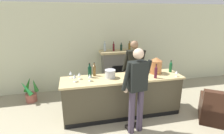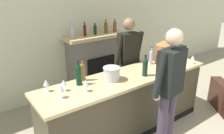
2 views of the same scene
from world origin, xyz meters
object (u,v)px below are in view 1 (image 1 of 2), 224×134
fireplace_stone (121,69)px  wine_glass_front_right (177,72)px  potted_plant_corner (31,92)px  wine_bottle_cabernet_heavy (94,70)px  wine_bottle_chardonnay_pale (146,68)px  wine_glass_mid_counter (74,76)px  armchair_black (221,112)px  wine_glass_by_dispenser (90,76)px  wine_bottle_riesling_slim (171,67)px  wine_bottle_merlot_tall (133,73)px  person_customer (137,88)px  ice_bucket_steel (110,74)px  wine_bottle_rose_blush (90,71)px  person_bartender (133,69)px  wine_glass_back_row (79,74)px  wine_glass_front_left (71,73)px  copper_dispenser (156,65)px

fireplace_stone → wine_glass_front_right: size_ratio=10.53×
potted_plant_corner → wine_bottle_cabernet_heavy: (1.72, -0.97, 0.85)m
wine_bottle_chardonnay_pale → wine_glass_mid_counter: bearing=-173.2°
armchair_black → wine_glass_front_right: 1.34m
wine_glass_by_dispenser → wine_glass_mid_counter: size_ratio=0.92×
armchair_black → wine_glass_by_dispenser: wine_glass_by_dispenser is taller
fireplace_stone → wine_glass_mid_counter: size_ratio=9.02×
armchair_black → wine_glass_mid_counter: (-3.24, 0.82, 0.84)m
wine_glass_mid_counter → wine_bottle_riesling_slim: bearing=3.4°
armchair_black → wine_bottle_merlot_tall: bearing=159.7°
wine_glass_mid_counter → person_customer: bearing=-29.4°
person_customer → wine_bottle_chardonnay_pale: size_ratio=5.89×
fireplace_stone → wine_bottle_riesling_slim: (0.90, -1.49, 0.46)m
person_customer → ice_bucket_steel: (-0.38, 0.74, 0.08)m
wine_bottle_rose_blush → wine_bottle_riesling_slim: 2.07m
fireplace_stone → person_bartender: (0.05, -1.04, 0.31)m
person_customer → wine_glass_mid_counter: size_ratio=10.13×
wine_bottle_chardonnay_pale → wine_glass_front_right: size_ratio=2.01×
ice_bucket_steel → wine_glass_back_row: (-0.71, 0.09, 0.01)m
fireplace_stone → wine_bottle_merlot_tall: fireplace_stone is taller
wine_bottle_merlot_tall → wine_glass_by_dispenser: 0.99m
wine_glass_back_row → wine_glass_front_right: bearing=-9.1°
wine_glass_by_dispenser → wine_bottle_rose_blush: bearing=83.8°
fireplace_stone → wine_bottle_riesling_slim: size_ratio=5.20×
wine_glass_back_row → wine_glass_by_dispenser: bearing=-39.7°
ice_bucket_steel → wine_bottle_merlot_tall: wine_bottle_merlot_tall is taller
wine_bottle_chardonnay_pale → wine_glass_front_left: 1.86m
potted_plant_corner → armchair_black: bearing=-24.9°
ice_bucket_steel → wine_glass_front_left: ice_bucket_steel is taller
wine_bottle_riesling_slim → wine_glass_by_dispenser: wine_bottle_riesling_slim is taller
potted_plant_corner → wine_bottle_rose_blush: size_ratio=2.07×
copper_dispenser → wine_glass_mid_counter: size_ratio=2.30×
fireplace_stone → wine_glass_mid_counter: fireplace_stone is taller
wine_glass_back_row → fireplace_stone: bearing=46.2°
person_customer → wine_bottle_chardonnay_pale: (0.58, 0.89, 0.11)m
person_bartender → ice_bucket_steel: person_bartender is taller
copper_dispenser → wine_bottle_riesling_slim: copper_dispenser is taller
wine_glass_front_left → armchair_black: bearing=-18.1°
wine_bottle_riesling_slim → wine_glass_by_dispenser: size_ratio=1.89×
person_bartender → ice_bucket_steel: 0.93m
ice_bucket_steel → wine_glass_by_dispenser: (-0.49, -0.10, 0.02)m
wine_glass_front_right → wine_glass_front_left: wine_glass_front_left is taller
wine_glass_by_dispenser → wine_bottle_merlot_tall: bearing=-4.3°
copper_dispenser → wine_bottle_riesling_slim: size_ratio=1.32×
wine_glass_by_dispenser → wine_glass_back_row: bearing=140.3°
wine_glass_mid_counter → wine_glass_by_dispenser: bearing=-5.8°
wine_glass_mid_counter → fireplace_stone: bearing=46.8°
armchair_black → wine_glass_by_dispenser: (-2.91, 0.79, 0.83)m
wine_bottle_riesling_slim → wine_glass_front_left: bearing=177.2°
armchair_black → person_customer: 2.18m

